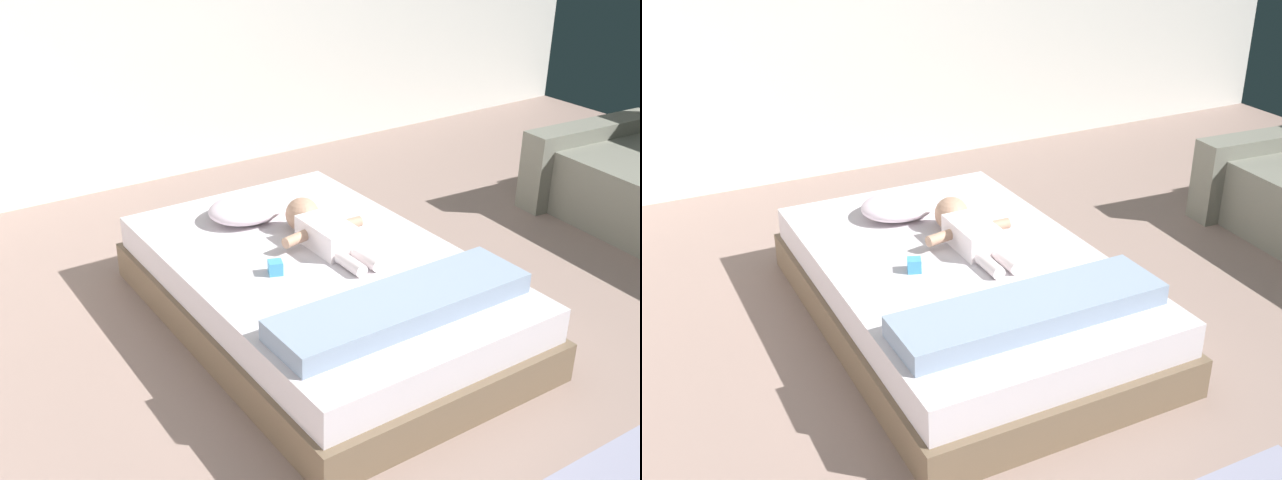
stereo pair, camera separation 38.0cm
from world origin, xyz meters
TOP-DOWN VIEW (x-y plane):
  - ground_plane at (0.00, 0.00)m, footprint 8.00×8.00m
  - bed at (-0.17, 0.65)m, footprint 1.34×2.09m
  - pillow at (-0.25, 1.25)m, footprint 0.42×0.35m
  - baby at (-0.07, 0.79)m, footprint 0.47×0.69m
  - toothbrush at (0.12, 0.87)m, footprint 0.06×0.16m
  - blanket at (-0.17, 0.02)m, footprint 1.21×0.33m
  - toy_block at (-0.43, 0.63)m, footprint 0.08×0.08m

SIDE VIEW (x-z plane):
  - ground_plane at x=0.00m, z-range 0.00..0.00m
  - bed at x=-0.17m, z-range 0.00..0.36m
  - toothbrush at x=0.12m, z-range 0.36..0.38m
  - toy_block at x=-0.43m, z-range 0.36..0.43m
  - blanket at x=-0.17m, z-range 0.36..0.46m
  - pillow at x=-0.25m, z-range 0.36..0.48m
  - baby at x=-0.07m, z-range 0.34..0.52m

